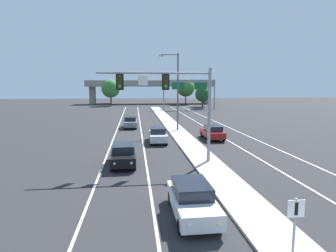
{
  "coord_description": "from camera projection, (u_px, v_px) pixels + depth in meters",
  "views": [
    {
      "loc": [
        -5.52,
        -5.88,
        6.04
      ],
      "look_at": [
        -3.2,
        13.93,
        3.2
      ],
      "focal_mm": 30.5,
      "sensor_mm": 36.0,
      "label": 1
    }
  ],
  "objects": [
    {
      "name": "street_lamp_median",
      "position": [
        176.0,
        87.0,
        37.25
      ],
      "size": [
        2.58,
        0.28,
        10.0
      ],
      "color": "#4C4C51",
      "rests_on": "median_island"
    },
    {
      "name": "lane_stripe_oncoming_center",
      "position": [
        143.0,
        141.0,
        31.31
      ],
      "size": [
        0.14,
        100.0,
        0.01
      ],
      "primitive_type": "cube",
      "color": "silver",
      "rests_on": "ground"
    },
    {
      "name": "lane_stripe_receding_center",
      "position": [
        226.0,
        139.0,
        32.39
      ],
      "size": [
        0.14,
        100.0,
        0.01
      ],
      "primitive_type": "cube",
      "color": "silver",
      "rests_on": "ground"
    },
    {
      "name": "tree_far_left_a",
      "position": [
        111.0,
        89.0,
        84.58
      ],
      "size": [
        5.41,
        5.41,
        7.83
      ],
      "color": "#4C3823",
      "rests_on": "ground"
    },
    {
      "name": "car_oncoming_grey",
      "position": [
        130.0,
        122.0,
        40.96
      ],
      "size": [
        1.83,
        4.47,
        1.58
      ],
      "color": "slate",
      "rests_on": "ground"
    },
    {
      "name": "highway_sign_gantry",
      "position": [
        189.0,
        85.0,
        71.33
      ],
      "size": [
        13.28,
        0.42,
        7.5
      ],
      "color": "gray",
      "rests_on": "ground"
    },
    {
      "name": "overpass_bridge",
      "position": [
        151.0,
        86.0,
        95.3
      ],
      "size": [
        42.4,
        6.4,
        7.65
      ],
      "color": "gray",
      "rests_on": "ground"
    },
    {
      "name": "edge_stripe_left",
      "position": [
        112.0,
        142.0,
        30.92
      ],
      "size": [
        0.14,
        100.0,
        0.01
      ],
      "primitive_type": "cube",
      "color": "silver",
      "rests_on": "ground"
    },
    {
      "name": "car_oncoming_black",
      "position": [
        123.0,
        154.0,
        21.81
      ],
      "size": [
        1.91,
        4.51,
        1.58
      ],
      "color": "black",
      "rests_on": "ground"
    },
    {
      "name": "median_sign_post",
      "position": [
        295.0,
        220.0,
        9.5
      ],
      "size": [
        0.6,
        0.1,
        2.2
      ],
      "color": "gray",
      "rests_on": "median_island"
    },
    {
      "name": "edge_stripe_right",
      "position": [
        253.0,
        138.0,
        32.77
      ],
      "size": [
        0.14,
        100.0,
        0.01
      ],
      "primitive_type": "cube",
      "color": "silver",
      "rests_on": "ground"
    },
    {
      "name": "car_oncoming_silver",
      "position": [
        158.0,
        135.0,
        30.47
      ],
      "size": [
        1.91,
        4.51,
        1.58
      ],
      "color": "#B7B7BC",
      "rests_on": "ground"
    },
    {
      "name": "tree_far_right_c",
      "position": [
        203.0,
        94.0,
        75.28
      ],
      "size": [
        3.89,
        3.89,
        5.64
      ],
      "color": "#4C3823",
      "rests_on": "ground"
    },
    {
      "name": "overhead_signal_mast",
      "position": [
        174.0,
        94.0,
        21.42
      ],
      "size": [
        8.56,
        0.44,
        7.2
      ],
      "color": "gray",
      "rests_on": "median_island"
    },
    {
      "name": "tree_far_right_a",
      "position": [
        186.0,
        88.0,
        90.53
      ],
      "size": [
        5.59,
        5.59,
        8.09
      ],
      "color": "#4C3823",
      "rests_on": "ground"
    },
    {
      "name": "car_oncoming_white",
      "position": [
        192.0,
        199.0,
        13.21
      ],
      "size": [
        1.85,
        4.48,
        1.58
      ],
      "color": "silver",
      "rests_on": "ground"
    },
    {
      "name": "car_receding_red",
      "position": [
        212.0,
        132.0,
        32.2
      ],
      "size": [
        1.9,
        4.5,
        1.58
      ],
      "color": "maroon",
      "rests_on": "ground"
    },
    {
      "name": "tree_far_left_b",
      "position": [
        111.0,
        88.0,
        97.44
      ],
      "size": [
        5.47,
        5.47,
        7.91
      ],
      "color": "#4C3823",
      "rests_on": "ground"
    },
    {
      "name": "median_island",
      "position": [
        199.0,
        154.0,
        24.95
      ],
      "size": [
        2.4,
        110.0,
        0.15
      ],
      "primitive_type": "cube",
      "color": "#9E9B93",
      "rests_on": "ground"
    },
    {
      "name": "tree_far_right_b",
      "position": [
        203.0,
        93.0,
        81.09
      ],
      "size": [
        4.16,
        4.16,
        6.02
      ],
      "color": "#4C3823",
      "rests_on": "ground"
    }
  ]
}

